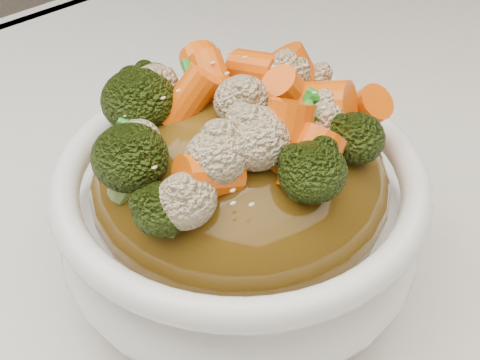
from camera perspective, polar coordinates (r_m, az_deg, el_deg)
bowl at (r=0.41m, az=-0.00°, el=-3.20°), size 0.23×0.23×0.08m
sauce_base at (r=0.39m, az=-0.00°, el=-0.31°), size 0.18×0.18×0.09m
carrots at (r=0.36m, az=-0.00°, el=6.72°), size 0.18×0.18×0.05m
broccoli at (r=0.36m, az=-0.00°, el=6.60°), size 0.18×0.18×0.04m
cauliflower at (r=0.36m, az=-0.00°, el=6.35°), size 0.18×0.18×0.03m
scallions at (r=0.36m, az=-0.00°, el=6.84°), size 0.14×0.14×0.02m
sesame_seeds at (r=0.36m, az=-0.00°, el=6.84°), size 0.16×0.16×0.01m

